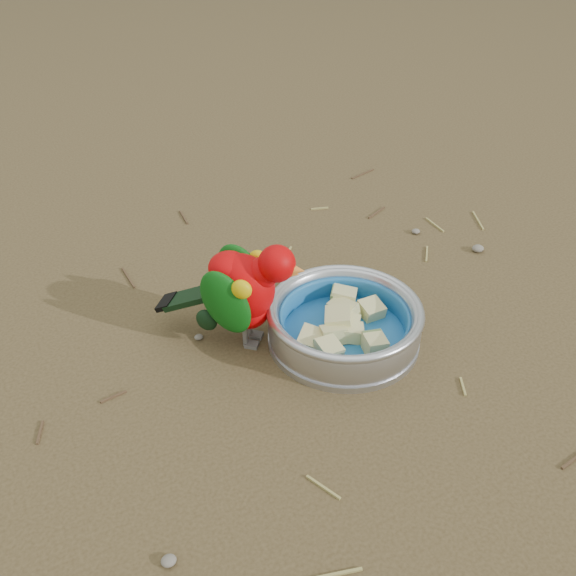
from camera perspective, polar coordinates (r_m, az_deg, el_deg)
ground at (r=0.94m, az=3.65°, el=-4.01°), size 60.00×60.00×0.00m
food_bowl at (r=0.93m, az=4.94°, el=-4.31°), size 0.22×0.22×0.02m
bowl_wall at (r=0.91m, az=5.03°, el=-2.85°), size 0.22×0.22×0.04m
fruit_wedges at (r=0.91m, az=5.01°, el=-3.19°), size 0.13×0.13×0.03m
lory_parrot at (r=0.88m, az=-3.99°, el=-0.68°), size 0.21×0.20×0.16m
ground_debris at (r=0.98m, az=1.90°, el=-1.86°), size 0.90×0.80×0.01m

